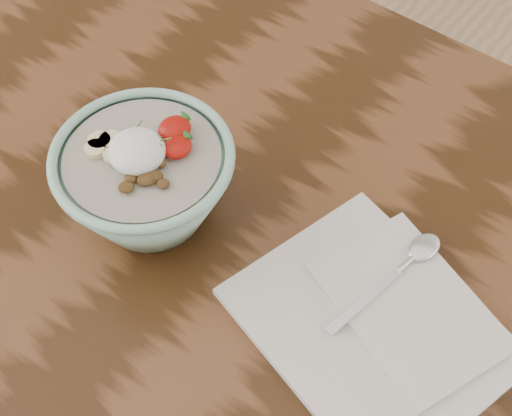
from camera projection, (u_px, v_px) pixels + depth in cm
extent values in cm
cube|color=#351E0D|center=(217.00, 231.00, 84.76)|extent=(160.00, 90.00, 4.00)
cylinder|color=#4C2D19|center=(80.00, 50.00, 157.80)|extent=(7.00, 7.00, 71.00)
cylinder|color=#92C4AF|center=(153.00, 212.00, 83.17)|extent=(8.72, 8.72, 1.25)
torus|color=#92C4AF|center=(142.00, 156.00, 74.88)|extent=(19.83, 19.83, 1.14)
cylinder|color=#B4A995|center=(142.00, 160.00, 75.39)|extent=(16.82, 16.82, 1.04)
ellipsoid|color=white|center=(137.00, 151.00, 73.92)|extent=(6.09, 6.09, 3.35)
ellipsoid|color=#A40D07|center=(175.00, 129.00, 76.02)|extent=(3.40, 3.74, 1.87)
cone|color=#286623|center=(184.00, 119.00, 76.48)|extent=(1.40, 1.03, 1.52)
ellipsoid|color=#A40D07|center=(177.00, 147.00, 74.71)|extent=(2.94, 3.24, 1.62)
cone|color=#286623|center=(185.00, 138.00, 75.07)|extent=(1.40, 1.03, 1.52)
cylinder|color=beige|center=(113.00, 155.00, 74.64)|extent=(2.09, 2.09, 0.70)
cylinder|color=beige|center=(95.00, 149.00, 75.10)|extent=(2.37, 2.37, 0.70)
cylinder|color=beige|center=(99.00, 141.00, 75.71)|extent=(2.50, 2.50, 0.70)
cylinder|color=beige|center=(111.00, 141.00, 75.75)|extent=(2.63, 2.63, 0.70)
ellipsoid|color=brown|center=(159.00, 162.00, 73.86)|extent=(1.81, 1.61, 0.92)
ellipsoid|color=brown|center=(156.00, 176.00, 72.79)|extent=(2.12, 2.14, 1.02)
ellipsoid|color=brown|center=(148.00, 178.00, 72.55)|extent=(2.48, 2.49, 0.99)
ellipsoid|color=brown|center=(131.00, 178.00, 72.75)|extent=(1.88, 1.88, 0.89)
ellipsoid|color=brown|center=(163.00, 184.00, 72.33)|extent=(1.85, 1.85, 0.82)
ellipsoid|color=brown|center=(126.00, 187.00, 71.95)|extent=(2.19, 2.16, 0.86)
ellipsoid|color=brown|center=(145.00, 180.00, 72.55)|extent=(1.98, 2.05, 0.98)
cylinder|color=#4A7933|center=(152.00, 148.00, 73.09)|extent=(0.75, 1.65, 0.24)
cylinder|color=#4A7933|center=(139.00, 125.00, 74.93)|extent=(0.60, 1.44, 0.23)
cylinder|color=#4A7933|center=(128.00, 154.00, 72.62)|extent=(0.24, 1.28, 0.22)
cylinder|color=#4A7933|center=(165.00, 139.00, 73.76)|extent=(0.93, 1.21, 0.23)
cylinder|color=#4A7933|center=(156.00, 145.00, 73.30)|extent=(1.16, 0.94, 0.23)
cylinder|color=#4A7933|center=(122.00, 143.00, 73.46)|extent=(0.89, 1.30, 0.23)
cylinder|color=#4A7933|center=(155.00, 134.00, 74.20)|extent=(1.85, 0.26, 0.24)
cylinder|color=#4A7933|center=(133.00, 130.00, 74.50)|extent=(0.60, 1.51, 0.23)
cylinder|color=#4A7933|center=(118.00, 149.00, 73.02)|extent=(0.21, 1.13, 0.22)
cylinder|color=#4A7933|center=(137.00, 145.00, 73.34)|extent=(1.23, 0.52, 0.22)
cylinder|color=#4A7933|center=(139.00, 136.00, 74.02)|extent=(1.16, 0.61, 0.22)
cylinder|color=#4A7933|center=(133.00, 159.00, 72.25)|extent=(1.38, 0.70, 0.23)
cylinder|color=#4A7933|center=(135.00, 136.00, 74.04)|extent=(1.07, 1.37, 0.23)
cube|color=silver|center=(370.00, 326.00, 74.79)|extent=(31.55, 27.93, 1.03)
cube|color=silver|center=(409.00, 305.00, 75.28)|extent=(23.11, 19.58, 0.62)
cube|color=silver|center=(364.00, 301.00, 75.07)|extent=(2.94, 10.98, 0.33)
cylinder|color=silver|center=(408.00, 262.00, 77.63)|extent=(1.16, 2.93, 0.67)
ellipsoid|color=silver|center=(424.00, 247.00, 78.60)|extent=(3.63, 4.82, 0.91)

